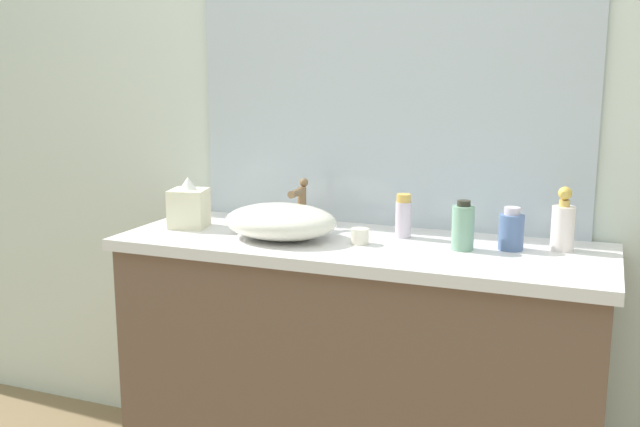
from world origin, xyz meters
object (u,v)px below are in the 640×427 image
spray_can (463,227)px  tissue_box (189,206)px  lotion_bottle (403,216)px  sink_basin (281,221)px  candle_jar (360,236)px  soap_dispenser (563,224)px  perfume_bottle (511,231)px

spray_can → tissue_box: bearing=-178.5°
lotion_bottle → spray_can: size_ratio=0.94×
sink_basin → candle_jar: sink_basin is taller
soap_dispenser → perfume_bottle: soap_dispenser is taller
soap_dispenser → lotion_bottle: (-0.46, -0.01, -0.01)m
sink_basin → lotion_bottle: bearing=23.9°
spray_can → lotion_bottle: bearing=155.7°
tissue_box → sink_basin: bearing=-6.4°
soap_dispenser → tissue_box: bearing=-174.0°
perfume_bottle → spray_can: size_ratio=0.86×
soap_dispenser → lotion_bottle: soap_dispenser is taller
soap_dispenser → candle_jar: 0.57m
sink_basin → lotion_bottle: size_ratio=2.61×
sink_basin → perfume_bottle: (0.66, 0.11, 0.00)m
sink_basin → candle_jar: 0.25m
tissue_box → candle_jar: bearing=-1.7°
lotion_bottle → candle_jar: size_ratio=2.48×
lotion_bottle → perfume_bottle: lotion_bottle is taller
sink_basin → lotion_bottle: 0.37m
sink_basin → perfume_bottle: size_ratio=2.85×
candle_jar → lotion_bottle: bearing=53.4°
perfume_bottle → spray_can: bearing=-157.7°
sink_basin → candle_jar: size_ratio=6.47×
perfume_bottle → tissue_box: size_ratio=0.75×
sink_basin → spray_can: bearing=6.5°
tissue_box → candle_jar: size_ratio=3.05×
lotion_bottle → tissue_box: bearing=-170.7°
soap_dispenser → tissue_box: size_ratio=1.11×
lotion_bottle → candle_jar: 0.17m
lotion_bottle → tissue_box: 0.69m
soap_dispenser → candle_jar: bearing=-166.2°
spray_can → tissue_box: size_ratio=0.87×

